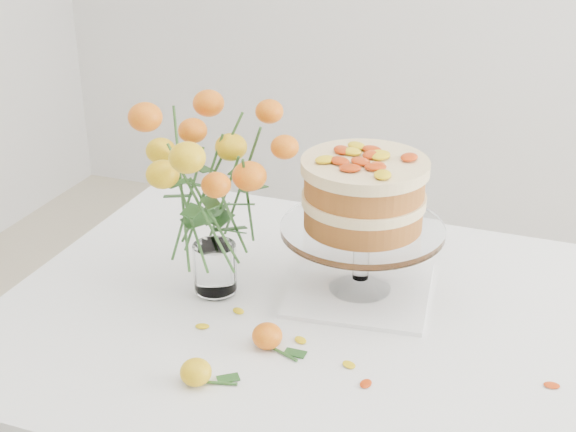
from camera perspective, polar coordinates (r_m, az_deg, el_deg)
name	(u,v)px	position (r m, az deg, el deg)	size (l,w,h in m)	color
table	(379,362)	(1.51, 6.52, -10.31)	(1.43, 0.93, 0.76)	tan
napkin	(360,289)	(1.56, 5.12, -5.22)	(0.26, 0.26, 0.01)	white
cake_stand	(364,200)	(1.48, 5.40, 1.11)	(0.31, 0.31, 0.28)	white
rose_vase	(211,177)	(1.45, -5.49, 2.79)	(0.34, 0.34, 0.41)	white
loose_rose_near	(196,372)	(1.31, -6.55, -10.98)	(0.09, 0.05, 0.04)	yellow
loose_rose_far	(267,336)	(1.39, -1.48, -8.54)	(0.09, 0.05, 0.04)	#E44F0B
stray_petal_a	(300,340)	(1.41, 0.89, -8.83)	(0.03, 0.02, 0.00)	yellow
stray_petal_b	(349,365)	(1.36, 4.36, -10.51)	(0.03, 0.02, 0.00)	yellow
stray_petal_c	(366,384)	(1.32, 5.56, -11.80)	(0.03, 0.02, 0.00)	yellow
stray_petal_d	(238,311)	(1.50, -3.55, -6.77)	(0.03, 0.02, 0.00)	yellow
stray_petal_e	(202,326)	(1.46, -6.11, -7.81)	(0.03, 0.02, 0.00)	yellow
stray_petal_f	(552,385)	(1.38, 18.24, -11.38)	(0.03, 0.02, 0.00)	yellow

